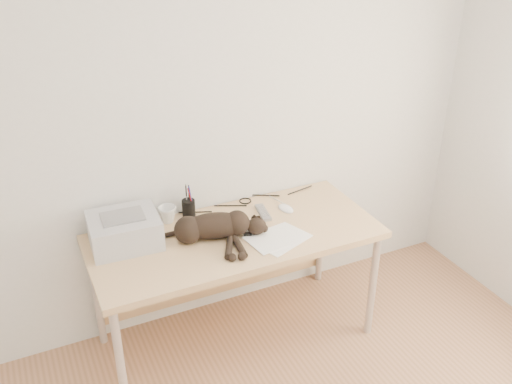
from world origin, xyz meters
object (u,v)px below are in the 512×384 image
printer (124,230)px  mouse (286,207)px  mug (167,214)px  pen_cup (189,208)px  cat (211,228)px  desk (230,246)px

printer → mouse: (0.95, -0.04, -0.06)m
mug → mouse: mug is taller
mug → pen_cup: (0.13, 0.01, 0.01)m
printer → mug: 0.30m
cat → mouse: size_ratio=5.59×
desk → cat: (-0.14, -0.08, 0.20)m
printer → mouse: bearing=-2.2°
mug → desk: bearing=-33.0°
mouse → desk: bearing=174.0°
mug → pen_cup: 0.13m
printer → desk: bearing=-7.0°
cat → mug: bearing=135.5°
desk → cat: size_ratio=2.41×
cat → pen_cup: 0.28m
cat → mouse: cat is taller
mug → mouse: (0.68, -0.16, -0.03)m
cat → desk: bearing=44.4°
pen_cup → mouse: bearing=-17.2°
printer → mug: (0.27, 0.12, -0.04)m
mug → cat: bearing=-59.2°
printer → pen_cup: size_ratio=1.94×
printer → mouse: size_ratio=3.19×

